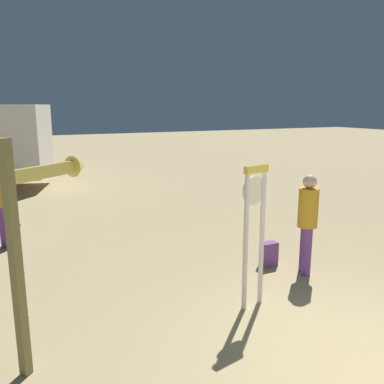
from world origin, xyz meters
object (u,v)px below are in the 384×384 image
person_distant (5,199)px  backpack (268,254)px  arrow_sign (41,217)px  standing_clock (254,222)px  person_near_clock (307,219)px

person_distant → backpack: bearing=-36.8°
person_distant → arrow_sign: bearing=-85.9°
backpack → person_distant: (-4.25, 3.18, 0.79)m
arrow_sign → standing_clock: bearing=0.1°
person_near_clock → backpack: size_ratio=4.00×
backpack → person_distant: 5.36m
standing_clock → person_near_clock: standing_clock is taller
arrow_sign → person_distant: size_ratio=1.42×
standing_clock → arrow_sign: bearing=-179.9°
standing_clock → person_distant: (-3.11, 4.31, -0.27)m
standing_clock → person_distant: bearing=125.8°
arrow_sign → backpack: size_ratio=5.86×
standing_clock → arrow_sign: arrow_sign is taller
person_near_clock → person_distant: person_distant is taller
person_near_clock → person_distant: (-4.60, 3.75, 0.03)m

